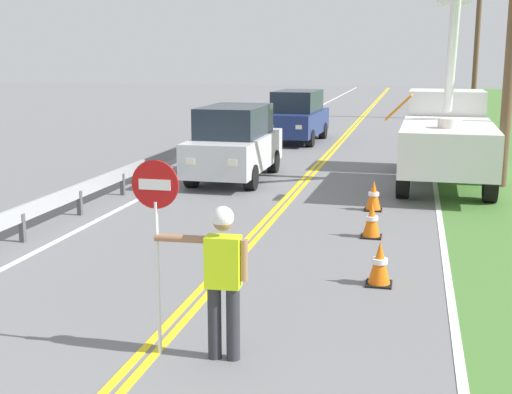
{
  "coord_description": "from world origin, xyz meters",
  "views": [
    {
      "loc": [
        2.96,
        -2.79,
        3.47
      ],
      "look_at": [
        0.48,
        7.79,
        1.2
      ],
      "focal_mm": 47.42,
      "sensor_mm": 36.0,
      "label": 1
    }
  ],
  "objects_px": {
    "oncoming_suv_second": "(297,116)",
    "traffic_cone_lead": "(380,264)",
    "utility_pole_mid": "(477,37)",
    "traffic_cone_tail": "(374,196)",
    "oncoming_suv_nearest": "(235,143)",
    "flagger_worker": "(222,273)",
    "utility_bucket_truck": "(446,131)",
    "traffic_cone_mid": "(372,220)",
    "stop_sign_paddle": "(156,214)"
  },
  "relations": [
    {
      "from": "oncoming_suv_second",
      "to": "traffic_cone_lead",
      "type": "bearing_deg",
      "value": -76.16
    },
    {
      "from": "utility_pole_mid",
      "to": "traffic_cone_tail",
      "type": "xyz_separation_m",
      "value": [
        -3.97,
        -24.39,
        -4.15
      ]
    },
    {
      "from": "oncoming_suv_nearest",
      "to": "traffic_cone_lead",
      "type": "height_order",
      "value": "oncoming_suv_nearest"
    },
    {
      "from": "flagger_worker",
      "to": "utility_bucket_truck",
      "type": "xyz_separation_m",
      "value": [
        2.93,
        12.37,
        0.37
      ]
    },
    {
      "from": "flagger_worker",
      "to": "traffic_cone_mid",
      "type": "xyz_separation_m",
      "value": [
        1.34,
        5.86,
        -0.71
      ]
    },
    {
      "from": "traffic_cone_mid",
      "to": "oncoming_suv_nearest",
      "type": "bearing_deg",
      "value": 127.45
    },
    {
      "from": "utility_pole_mid",
      "to": "traffic_cone_mid",
      "type": "height_order",
      "value": "utility_pole_mid"
    },
    {
      "from": "stop_sign_paddle",
      "to": "utility_pole_mid",
      "type": "distance_m",
      "value": 33.34
    },
    {
      "from": "flagger_worker",
      "to": "traffic_cone_tail",
      "type": "relative_size",
      "value": 2.61
    },
    {
      "from": "stop_sign_paddle",
      "to": "traffic_cone_tail",
      "type": "xyz_separation_m",
      "value": [
        1.99,
        8.3,
        -1.37
      ]
    },
    {
      "from": "flagger_worker",
      "to": "utility_pole_mid",
      "type": "height_order",
      "value": "utility_pole_mid"
    },
    {
      "from": "utility_pole_mid",
      "to": "traffic_cone_lead",
      "type": "relative_size",
      "value": 12.28
    },
    {
      "from": "stop_sign_paddle",
      "to": "utility_bucket_truck",
      "type": "relative_size",
      "value": 0.34
    },
    {
      "from": "utility_bucket_truck",
      "to": "utility_pole_mid",
      "type": "distance_m",
      "value": 20.63
    },
    {
      "from": "oncoming_suv_nearest",
      "to": "traffic_cone_tail",
      "type": "relative_size",
      "value": 6.59
    },
    {
      "from": "utility_bucket_truck",
      "to": "traffic_cone_lead",
      "type": "xyz_separation_m",
      "value": [
        -1.3,
        -9.32,
        -1.08
      ]
    },
    {
      "from": "oncoming_suv_second",
      "to": "traffic_cone_tail",
      "type": "bearing_deg",
      "value": -72.34
    },
    {
      "from": "traffic_cone_lead",
      "to": "traffic_cone_tail",
      "type": "xyz_separation_m",
      "value": [
        -0.41,
        5.2,
        0.0
      ]
    },
    {
      "from": "stop_sign_paddle",
      "to": "utility_pole_mid",
      "type": "bearing_deg",
      "value": 79.67
    },
    {
      "from": "flagger_worker",
      "to": "utility_pole_mid",
      "type": "relative_size",
      "value": 0.21
    },
    {
      "from": "traffic_cone_tail",
      "to": "oncoming_suv_nearest",
      "type": "bearing_deg",
      "value": 142.77
    },
    {
      "from": "stop_sign_paddle",
      "to": "traffic_cone_mid",
      "type": "bearing_deg",
      "value": 70.41
    },
    {
      "from": "flagger_worker",
      "to": "oncoming_suv_second",
      "type": "bearing_deg",
      "value": 97.36
    },
    {
      "from": "oncoming_suv_nearest",
      "to": "flagger_worker",
      "type": "bearing_deg",
      "value": -75.74
    },
    {
      "from": "traffic_cone_lead",
      "to": "traffic_cone_tail",
      "type": "relative_size",
      "value": 1.0
    },
    {
      "from": "stop_sign_paddle",
      "to": "traffic_cone_lead",
      "type": "xyz_separation_m",
      "value": [
        2.4,
        3.1,
        -1.37
      ]
    },
    {
      "from": "utility_pole_mid",
      "to": "oncoming_suv_second",
      "type": "bearing_deg",
      "value": -122.52
    },
    {
      "from": "utility_bucket_truck",
      "to": "oncoming_suv_second",
      "type": "xyz_separation_m",
      "value": [
        -5.57,
        8.0,
        -0.36
      ]
    },
    {
      "from": "utility_bucket_truck",
      "to": "utility_pole_mid",
      "type": "bearing_deg",
      "value": 83.65
    },
    {
      "from": "stop_sign_paddle",
      "to": "oncoming_suv_second",
      "type": "xyz_separation_m",
      "value": [
        -1.86,
        20.42,
        -0.65
      ]
    },
    {
      "from": "flagger_worker",
      "to": "traffic_cone_lead",
      "type": "distance_m",
      "value": 3.54
    },
    {
      "from": "utility_bucket_truck",
      "to": "oncoming_suv_second",
      "type": "relative_size",
      "value": 1.47
    },
    {
      "from": "traffic_cone_mid",
      "to": "traffic_cone_tail",
      "type": "bearing_deg",
      "value": 92.64
    },
    {
      "from": "utility_bucket_truck",
      "to": "oncoming_suv_second",
      "type": "height_order",
      "value": "utility_bucket_truck"
    },
    {
      "from": "oncoming_suv_second",
      "to": "utility_pole_mid",
      "type": "xyz_separation_m",
      "value": [
        7.82,
        12.27,
        3.42
      ]
    },
    {
      "from": "oncoming_suv_second",
      "to": "utility_pole_mid",
      "type": "height_order",
      "value": "utility_pole_mid"
    },
    {
      "from": "flagger_worker",
      "to": "traffic_cone_tail",
      "type": "bearing_deg",
      "value": 81.56
    },
    {
      "from": "flagger_worker",
      "to": "stop_sign_paddle",
      "type": "xyz_separation_m",
      "value": [
        -0.77,
        -0.04,
        0.66
      ]
    },
    {
      "from": "utility_bucket_truck",
      "to": "oncoming_suv_nearest",
      "type": "relative_size",
      "value": 1.49
    },
    {
      "from": "traffic_cone_mid",
      "to": "traffic_cone_lead",
      "type": "bearing_deg",
      "value": -83.91
    },
    {
      "from": "flagger_worker",
      "to": "traffic_cone_mid",
      "type": "bearing_deg",
      "value": 77.17
    },
    {
      "from": "traffic_cone_lead",
      "to": "oncoming_suv_second",
      "type": "bearing_deg",
      "value": 103.84
    },
    {
      "from": "utility_bucket_truck",
      "to": "traffic_cone_lead",
      "type": "distance_m",
      "value": 9.47
    },
    {
      "from": "utility_pole_mid",
      "to": "traffic_cone_tail",
      "type": "distance_m",
      "value": 25.05
    },
    {
      "from": "oncoming_suv_nearest",
      "to": "utility_bucket_truck",
      "type": "bearing_deg",
      "value": 9.58
    },
    {
      "from": "oncoming_suv_second",
      "to": "stop_sign_paddle",
      "type": "bearing_deg",
      "value": -84.78
    },
    {
      "from": "utility_bucket_truck",
      "to": "traffic_cone_mid",
      "type": "height_order",
      "value": "utility_bucket_truck"
    },
    {
      "from": "utility_pole_mid",
      "to": "traffic_cone_mid",
      "type": "distance_m",
      "value": 27.37
    },
    {
      "from": "oncoming_suv_nearest",
      "to": "traffic_cone_mid",
      "type": "relative_size",
      "value": 6.59
    },
    {
      "from": "flagger_worker",
      "to": "traffic_cone_mid",
      "type": "distance_m",
      "value": 6.06
    }
  ]
}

